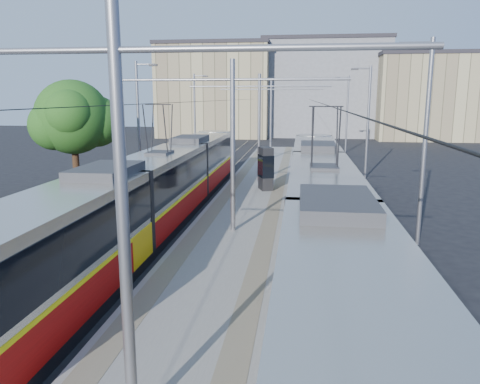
# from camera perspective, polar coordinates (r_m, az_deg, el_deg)

# --- Properties ---
(ground) EXTENTS (160.00, 160.00, 0.00)m
(ground) POSITION_cam_1_polar(r_m,az_deg,el_deg) (12.58, -6.30, -16.15)
(ground) COLOR black
(ground) RESTS_ON ground
(platform) EXTENTS (4.00, 50.00, 0.30)m
(platform) POSITION_cam_1_polar(r_m,az_deg,el_deg) (28.51, 1.74, 0.02)
(platform) COLOR gray
(platform) RESTS_ON ground
(tactile_strip_left) EXTENTS (0.70, 50.00, 0.01)m
(tactile_strip_left) POSITION_cam_1_polar(r_m,az_deg,el_deg) (28.66, -1.15, 0.40)
(tactile_strip_left) COLOR gray
(tactile_strip_left) RESTS_ON platform
(tactile_strip_right) EXTENTS (0.70, 50.00, 0.01)m
(tactile_strip_right) POSITION_cam_1_polar(r_m,az_deg,el_deg) (28.38, 4.65, 0.26)
(tactile_strip_right) COLOR gray
(tactile_strip_right) RESTS_ON platform
(rails) EXTENTS (8.71, 70.00, 0.03)m
(rails) POSITION_cam_1_polar(r_m,az_deg,el_deg) (28.54, 1.74, -0.24)
(rails) COLOR gray
(rails) RESTS_ON ground
(tram_left) EXTENTS (2.43, 29.72, 5.50)m
(tram_left) POSITION_cam_1_polar(r_m,az_deg,el_deg) (21.82, -9.63, 0.47)
(tram_left) COLOR black
(tram_left) RESTS_ON ground
(tram_right) EXTENTS (2.43, 31.70, 5.50)m
(tram_right) POSITION_cam_1_polar(r_m,az_deg,el_deg) (17.42, 10.04, -1.84)
(tram_right) COLOR black
(tram_right) RESTS_ON ground
(catenary) EXTENTS (9.20, 70.00, 7.00)m
(catenary) POSITION_cam_1_polar(r_m,az_deg,el_deg) (25.15, 1.15, 8.54)
(catenary) COLOR gray
(catenary) RESTS_ON platform
(street_lamps) EXTENTS (15.18, 38.22, 8.00)m
(street_lamps) POSITION_cam_1_polar(r_m,az_deg,el_deg) (31.97, 2.50, 8.55)
(street_lamps) COLOR gray
(street_lamps) RESTS_ON ground
(shelter) EXTENTS (1.06, 1.33, 2.57)m
(shelter) POSITION_cam_1_polar(r_m,az_deg,el_deg) (28.25, 3.17, 2.99)
(shelter) COLOR black
(shelter) RESTS_ON platform
(tree) EXTENTS (4.69, 4.34, 6.81)m
(tree) POSITION_cam_1_polar(r_m,az_deg,el_deg) (28.90, -19.05, 8.47)
(tree) COLOR #382314
(tree) RESTS_ON ground
(building_left) EXTENTS (16.32, 12.24, 13.50)m
(building_left) POSITION_cam_1_polar(r_m,az_deg,el_deg) (71.95, -2.86, 12.24)
(building_left) COLOR tan
(building_left) RESTS_ON ground
(building_centre) EXTENTS (18.36, 14.28, 14.25)m
(building_centre) POSITION_cam_1_polar(r_m,az_deg,el_deg) (74.89, 10.13, 12.34)
(building_centre) COLOR gray
(building_centre) RESTS_ON ground
(building_right) EXTENTS (14.28, 10.20, 11.71)m
(building_right) POSITION_cam_1_polar(r_m,az_deg,el_deg) (70.94, 21.89, 10.73)
(building_right) COLOR tan
(building_right) RESTS_ON ground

